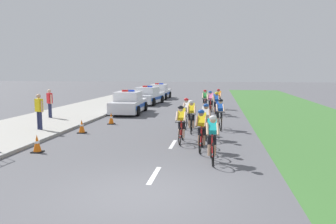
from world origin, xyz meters
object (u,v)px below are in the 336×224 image
(cyclist_eighth, at_px, (216,103))
(police_car_third, at_px, (159,92))
(cyclist_fifth, at_px, (191,116))
(cyclist_seventh, at_px, (187,112))
(traffic_cone_mid, at_px, (111,118))
(cyclist_second, at_px, (202,129))
(cyclist_eleventh, at_px, (219,99))
(traffic_cone_near, at_px, (37,144))
(police_car_nearest, at_px, (129,103))
(cyclist_ninth, at_px, (211,102))
(spectator_middle, at_px, (50,101))
(traffic_cone_far, at_px, (82,126))
(cyclist_third, at_px, (181,123))
(cyclist_tenth, at_px, (205,100))
(police_car_second, at_px, (148,96))
(cyclist_sixth, at_px, (220,114))
(spectator_closest, at_px, (39,109))
(cyclist_fourth, at_px, (205,120))
(cyclist_lead, at_px, (212,138))

(cyclist_eighth, bearing_deg, police_car_third, 115.20)
(cyclist_fifth, height_order, cyclist_seventh, same)
(cyclist_fifth, relative_size, traffic_cone_mid, 2.69)
(cyclist_second, relative_size, cyclist_eighth, 1.00)
(cyclist_eleventh, relative_size, traffic_cone_near, 2.68)
(cyclist_seventh, distance_m, police_car_nearest, 6.83)
(cyclist_ninth, relative_size, spectator_middle, 1.03)
(police_car_nearest, height_order, traffic_cone_far, police_car_nearest)
(cyclist_third, bearing_deg, traffic_cone_far, 163.45)
(cyclist_eighth, relative_size, traffic_cone_far, 2.69)
(cyclist_fifth, xyz_separation_m, cyclist_eleventh, (1.31, 9.85, 0.00))
(cyclist_tenth, bearing_deg, police_car_second, 140.44)
(cyclist_ninth, bearing_deg, cyclist_sixth, -84.90)
(cyclist_third, relative_size, police_car_nearest, 0.39)
(traffic_cone_near, xyz_separation_m, spectator_closest, (-1.98, 3.77, 0.77))
(cyclist_third, height_order, police_car_nearest, police_car_nearest)
(cyclist_third, distance_m, traffic_cone_mid, 5.96)
(cyclist_fourth, height_order, cyclist_ninth, same)
(cyclist_third, relative_size, traffic_cone_mid, 2.69)
(cyclist_sixth, height_order, cyclist_ninth, same)
(cyclist_lead, distance_m, cyclist_seventh, 6.54)
(spectator_closest, bearing_deg, traffic_cone_near, -62.27)
(cyclist_tenth, bearing_deg, traffic_cone_mid, -124.64)
(cyclist_lead, bearing_deg, spectator_closest, 152.79)
(cyclist_sixth, distance_m, spectator_middle, 10.05)
(cyclist_fifth, bearing_deg, cyclist_third, -95.47)
(cyclist_seventh, height_order, police_car_nearest, police_car_nearest)
(cyclist_fourth, height_order, cyclist_seventh, same)
(cyclist_fourth, relative_size, spectator_middle, 1.03)
(police_car_nearest, bearing_deg, police_car_third, 90.00)
(cyclist_lead, bearing_deg, traffic_cone_mid, 128.54)
(cyclist_lead, distance_m, police_car_third, 24.56)
(police_car_third, bearing_deg, traffic_cone_near, -90.89)
(spectator_middle, bearing_deg, cyclist_third, -32.26)
(police_car_nearest, bearing_deg, cyclist_seventh, -49.63)
(cyclist_eleventh, relative_size, traffic_cone_mid, 2.68)
(traffic_cone_near, distance_m, spectator_closest, 4.33)
(cyclist_third, distance_m, police_car_nearest, 9.93)
(cyclist_lead, relative_size, spectator_closest, 1.03)
(cyclist_fourth, bearing_deg, cyclist_seventh, 110.41)
(police_car_third, bearing_deg, cyclist_seventh, -75.80)
(spectator_middle, bearing_deg, cyclist_second, -35.32)
(cyclist_fourth, relative_size, cyclist_ninth, 1.00)
(cyclist_fourth, bearing_deg, cyclist_fifth, 115.87)
(police_car_nearest, relative_size, traffic_cone_near, 6.97)
(spectator_closest, bearing_deg, cyclist_second, -19.10)
(cyclist_fourth, bearing_deg, police_car_second, 110.75)
(cyclist_eighth, distance_m, cyclist_eleventh, 3.56)
(cyclist_fifth, bearing_deg, spectator_closest, -172.35)
(cyclist_lead, xyz_separation_m, cyclist_third, (-1.26, 2.75, 0.00))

